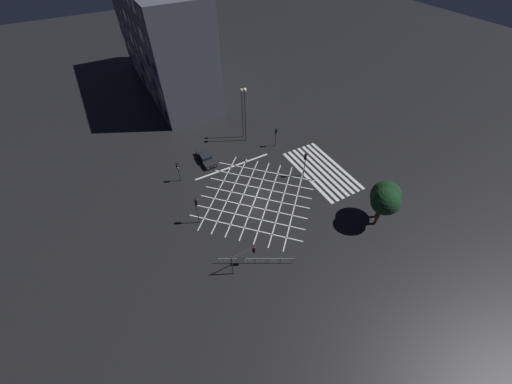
% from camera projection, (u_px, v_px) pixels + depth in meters
% --- Properties ---
extents(ground_plane, '(200.00, 200.00, 0.00)m').
position_uv_depth(ground_plane, '(256.00, 197.00, 38.02)').
color(ground_plane, black).
extents(road_markings, '(17.73, 22.79, 0.01)m').
position_uv_depth(road_markings, '(293.00, 180.00, 40.30)').
color(road_markings, silver).
rests_on(road_markings, ground_plane).
extents(office_building, '(31.36, 10.06, 18.19)m').
position_uv_depth(office_building, '(162.00, 40.00, 53.00)').
color(office_building, '#4C515B').
rests_on(office_building, ground_plane).
extents(traffic_light_nw_cross, '(0.36, 2.77, 3.41)m').
position_uv_depth(traffic_light_nw_cross, '(245.00, 255.00, 29.08)').
color(traffic_light_nw_cross, '#2D2D30').
rests_on(traffic_light_nw_cross, ground_plane).
extents(traffic_light_se_main, '(0.39, 0.36, 3.29)m').
position_uv_depth(traffic_light_se_main, '(276.00, 134.00, 43.92)').
color(traffic_light_se_main, '#2D2D30').
rests_on(traffic_light_se_main, ground_plane).
extents(traffic_light_median_south, '(0.36, 0.39, 4.07)m').
position_uv_depth(traffic_light_median_south, '(305.00, 160.00, 38.73)').
color(traffic_light_median_south, '#2D2D30').
rests_on(traffic_light_median_south, ground_plane).
extents(traffic_light_median_north, '(0.36, 0.39, 4.25)m').
position_uv_depth(traffic_light_median_north, '(197.00, 206.00, 32.93)').
color(traffic_light_median_north, '#2D2D30').
rests_on(traffic_light_median_north, ground_plane).
extents(traffic_light_ne_main, '(0.39, 0.36, 3.27)m').
position_uv_depth(traffic_light_ne_main, '(178.00, 169.00, 38.42)').
color(traffic_light_ne_main, '#2D2D30').
rests_on(traffic_light_ne_main, ground_plane).
extents(street_lamp_east, '(0.58, 0.58, 9.03)m').
position_uv_depth(street_lamp_east, '(245.00, 103.00, 41.85)').
color(street_lamp_east, '#2D2D30').
rests_on(street_lamp_east, ground_plane).
extents(street_lamp_west, '(0.51, 0.51, 8.45)m').
position_uv_depth(street_lamp_west, '(242.00, 105.00, 43.05)').
color(street_lamp_west, '#2D2D30').
rests_on(street_lamp_west, ground_plane).
extents(street_tree_near, '(3.47, 3.47, 5.67)m').
position_uv_depth(street_tree_near, '(386.00, 196.00, 32.87)').
color(street_tree_near, '#473323').
rests_on(street_tree_near, ground_plane).
extents(street_tree_far, '(3.24, 3.24, 5.81)m').
position_uv_depth(street_tree_far, '(385.00, 201.00, 31.95)').
color(street_tree_far, '#473323').
rests_on(street_tree_far, ground_plane).
extents(waiting_car, '(4.48, 1.73, 1.17)m').
position_uv_depth(waiting_car, '(206.00, 158.00, 42.76)').
color(waiting_car, black).
rests_on(waiting_car, ground_plane).
extents(pedestrian_railing, '(4.01, 7.17, 1.05)m').
position_uv_depth(pedestrian_railing, '(256.00, 260.00, 30.78)').
color(pedestrian_railing, '#B7B7BC').
rests_on(pedestrian_railing, ground_plane).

